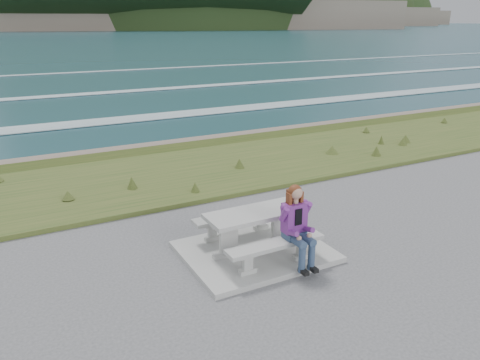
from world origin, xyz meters
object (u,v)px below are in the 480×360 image
(bench_landward, at_px, (275,247))
(picnic_table, at_px, (255,220))
(seated_woman, at_px, (299,237))
(bench_seaward, at_px, (237,218))

(bench_landward, bearing_deg, picnic_table, 90.00)
(picnic_table, bearing_deg, seated_woman, -65.54)
(bench_landward, relative_size, bench_seaward, 1.00)
(bench_landward, height_order, bench_seaward, same)
(bench_landward, xyz_separation_m, seated_woman, (0.38, -0.13, 0.17))
(bench_seaward, distance_m, seated_woman, 1.59)
(picnic_table, xyz_separation_m, seated_woman, (0.38, -0.83, -0.06))
(picnic_table, distance_m, bench_landward, 0.74)
(picnic_table, height_order, bench_landward, picnic_table)
(bench_seaward, xyz_separation_m, seated_woman, (0.38, -1.53, 0.17))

